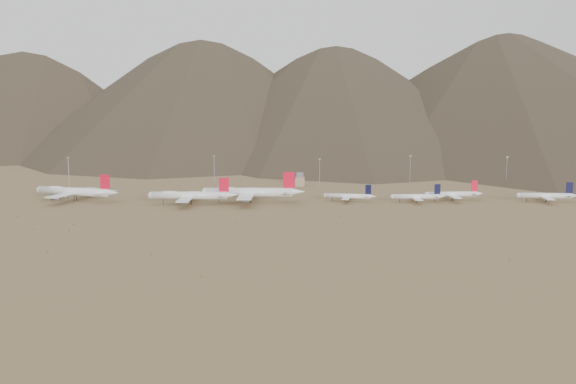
{
  "coord_description": "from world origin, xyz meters",
  "views": [
    {
      "loc": [
        17.43,
        -439.78,
        77.04
      ],
      "look_at": [
        19.21,
        30.0,
        7.96
      ],
      "focal_mm": 40.0,
      "sensor_mm": 36.0,
      "label": 1
    }
  ],
  "objects_px": {
    "widebody_east": "(250,192)",
    "control_tower": "(300,180)",
    "widebody_centre": "(190,195)",
    "widebody_west": "(74,191)",
    "narrowbody_a": "(349,196)",
    "narrowbody_b": "(417,197)"
  },
  "relations": [
    {
      "from": "widebody_centre",
      "to": "control_tower",
      "type": "relative_size",
      "value": 5.51
    },
    {
      "from": "narrowbody_a",
      "to": "control_tower",
      "type": "bearing_deg",
      "value": 122.62
    },
    {
      "from": "widebody_west",
      "to": "narrowbody_a",
      "type": "height_order",
      "value": "widebody_west"
    },
    {
      "from": "widebody_west",
      "to": "widebody_centre",
      "type": "relative_size",
      "value": 1.04
    },
    {
      "from": "widebody_centre",
      "to": "narrowbody_b",
      "type": "distance_m",
      "value": 168.08
    },
    {
      "from": "widebody_centre",
      "to": "narrowbody_b",
      "type": "bearing_deg",
      "value": 3.77
    },
    {
      "from": "widebody_west",
      "to": "widebody_centre",
      "type": "height_order",
      "value": "widebody_west"
    },
    {
      "from": "widebody_east",
      "to": "narrowbody_b",
      "type": "bearing_deg",
      "value": 1.55
    },
    {
      "from": "narrowbody_a",
      "to": "widebody_west",
      "type": "bearing_deg",
      "value": -170.8
    },
    {
      "from": "narrowbody_b",
      "to": "control_tower",
      "type": "xyz_separation_m",
      "value": [
        -85.42,
        89.68,
        0.87
      ]
    },
    {
      "from": "widebody_centre",
      "to": "widebody_east",
      "type": "bearing_deg",
      "value": 11.78
    },
    {
      "from": "widebody_east",
      "to": "widebody_centre",
      "type": "bearing_deg",
      "value": -167.62
    },
    {
      "from": "widebody_east",
      "to": "narrowbody_a",
      "type": "height_order",
      "value": "widebody_east"
    },
    {
      "from": "widebody_east",
      "to": "control_tower",
      "type": "height_order",
      "value": "widebody_east"
    },
    {
      "from": "widebody_east",
      "to": "narrowbody_a",
      "type": "xyz_separation_m",
      "value": [
        74.29,
        3.95,
        -3.63
      ]
    },
    {
      "from": "widebody_east",
      "to": "control_tower",
      "type": "distance_m",
      "value": 98.16
    },
    {
      "from": "widebody_centre",
      "to": "widebody_west",
      "type": "bearing_deg",
      "value": 170.17
    },
    {
      "from": "widebody_west",
      "to": "narrowbody_b",
      "type": "relative_size",
      "value": 1.65
    },
    {
      "from": "widebody_centre",
      "to": "control_tower",
      "type": "distance_m",
      "value": 128.23
    },
    {
      "from": "widebody_centre",
      "to": "narrowbody_b",
      "type": "relative_size",
      "value": 1.59
    },
    {
      "from": "widebody_west",
      "to": "narrowbody_a",
      "type": "bearing_deg",
      "value": 15.27
    },
    {
      "from": "widebody_west",
      "to": "widebody_east",
      "type": "distance_m",
      "value": 133.01
    }
  ]
}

